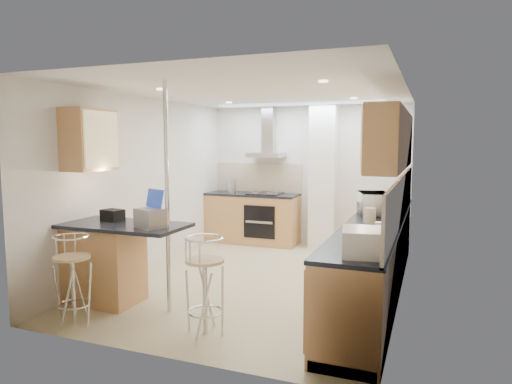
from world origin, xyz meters
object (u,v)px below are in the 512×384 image
at_px(bar_stool_near, 73,280).
at_px(laptop, 150,218).
at_px(microwave, 374,204).
at_px(bread_bin, 363,242).
at_px(bar_stool_end, 205,285).

bearing_deg(bar_stool_near, laptop, 69.78).
relative_size(microwave, laptop, 1.74).
xyz_separation_m(microwave, bread_bin, (0.17, -2.20, -0.03)).
relative_size(microwave, bar_stool_near, 0.56).
distance_m(microwave, laptop, 2.84).
height_order(bar_stool_end, bread_bin, bread_bin).
bearing_deg(bar_stool_near, microwave, 67.26).
xyz_separation_m(microwave, bar_stool_near, (-2.68, -2.45, -0.60)).
bearing_deg(bread_bin, laptop, 163.20).
height_order(microwave, bar_stool_near, microwave).
xyz_separation_m(laptop, bar_stool_end, (0.80, -0.28, -0.56)).
height_order(laptop, bread_bin, laptop).
distance_m(bar_stool_near, bread_bin, 2.91).
bearing_deg(bar_stool_end, microwave, -9.06).
distance_m(laptop, bar_stool_near, 0.98).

